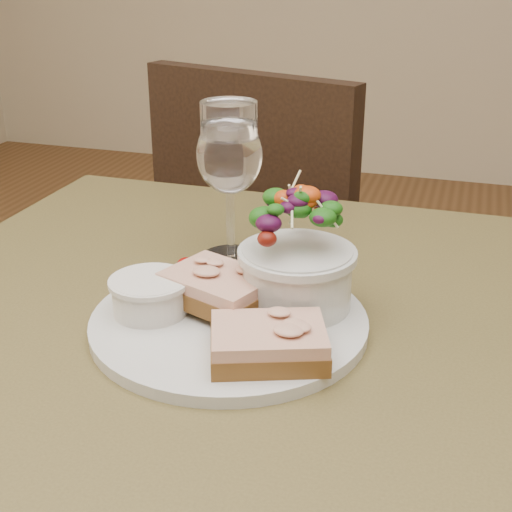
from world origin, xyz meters
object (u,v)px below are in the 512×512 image
(sandwich_front, at_px, (268,343))
(dinner_plate, at_px, (229,322))
(chair_far, at_px, (293,341))
(wine_glass, at_px, (230,159))
(ramekin, at_px, (150,294))
(salad_bowl, at_px, (297,251))
(sandwich_back, at_px, (218,288))
(cafe_table, at_px, (240,408))

(sandwich_front, bearing_deg, dinner_plate, 113.47)
(chair_far, relative_size, dinner_plate, 3.30)
(wine_glass, bearing_deg, ramekin, -98.04)
(sandwich_front, bearing_deg, chair_far, 81.88)
(salad_bowl, relative_size, wine_glass, 0.73)
(sandwich_front, bearing_deg, sandwich_back, 114.33)
(dinner_plate, bearing_deg, salad_bowl, 37.46)
(dinner_plate, relative_size, sandwich_front, 2.25)
(chair_far, distance_m, salad_bowl, 0.90)
(dinner_plate, height_order, sandwich_front, sandwich_front)
(dinner_plate, xyz_separation_m, sandwich_front, (0.06, -0.06, 0.02))
(chair_far, relative_size, ramekin, 12.09)
(sandwich_back, bearing_deg, chair_far, 118.71)
(salad_bowl, bearing_deg, wine_glass, 133.62)
(cafe_table, height_order, sandwich_front, sandwich_front)
(chair_far, bearing_deg, wine_glass, 113.17)
(sandwich_front, bearing_deg, ramekin, 140.37)
(dinner_plate, relative_size, wine_glass, 1.56)
(chair_far, bearing_deg, dinner_plate, 115.87)
(wine_glass, bearing_deg, cafe_table, -67.94)
(cafe_table, height_order, wine_glass, wine_glass)
(chair_far, height_order, dinner_plate, chair_far)
(ramekin, bearing_deg, wine_glass, 81.96)
(sandwich_back, distance_m, salad_bowl, 0.09)
(cafe_table, distance_m, chair_far, 0.83)
(chair_far, relative_size, sandwich_back, 7.33)
(cafe_table, bearing_deg, chair_far, 99.68)
(sandwich_front, xyz_separation_m, wine_glass, (-0.11, 0.22, 0.10))
(dinner_plate, distance_m, sandwich_back, 0.04)
(sandwich_back, xyz_separation_m, ramekin, (-0.06, -0.03, -0.00))
(sandwich_front, xyz_separation_m, ramekin, (-0.14, 0.05, 0.01))
(cafe_table, bearing_deg, wine_glass, 112.06)
(chair_far, bearing_deg, sandwich_front, 119.21)
(cafe_table, xyz_separation_m, salad_bowl, (0.05, 0.03, 0.17))
(sandwich_back, xyz_separation_m, wine_glass, (-0.04, 0.14, 0.09))
(cafe_table, distance_m, salad_bowl, 0.18)
(cafe_table, relative_size, chair_far, 0.89)
(chair_far, relative_size, sandwich_front, 7.43)
(chair_far, bearing_deg, ramekin, 109.92)
(wine_glass, bearing_deg, salad_bowl, -46.38)
(cafe_table, height_order, sandwich_back, sandwich_back)
(sandwich_front, distance_m, wine_glass, 0.26)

